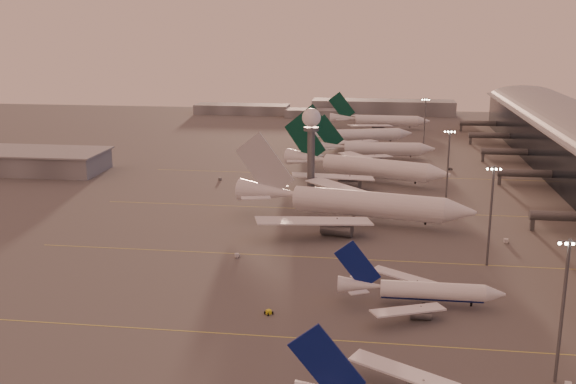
# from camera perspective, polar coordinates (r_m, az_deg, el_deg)

# --- Properties ---
(ground) EXTENTS (700.00, 700.00, 0.00)m
(ground) POSITION_cam_1_polar(r_m,az_deg,el_deg) (123.46, -6.32, -13.85)
(ground) COLOR #565454
(ground) RESTS_ON ground
(taxiway_markings) EXTENTS (180.00, 185.25, 0.02)m
(taxiway_markings) POSITION_cam_1_polar(r_m,az_deg,el_deg) (171.55, 8.11, -5.64)
(taxiway_markings) COLOR #E1D84F
(taxiway_markings) RESTS_ON ground
(hangar) EXTENTS (82.00, 27.00, 8.50)m
(hangar) POSITION_cam_1_polar(r_m,az_deg,el_deg) (291.39, -22.90, 2.52)
(hangar) COLOR slate
(hangar) RESTS_ON ground
(radar_tower) EXTENTS (6.40, 6.40, 31.10)m
(radar_tower) POSITION_cam_1_polar(r_m,az_deg,el_deg) (229.57, 1.98, 4.97)
(radar_tower) COLOR #53565B
(radar_tower) RESTS_ON ground
(mast_a) EXTENTS (3.60, 0.56, 25.00)m
(mast_a) POSITION_cam_1_polar(r_m,az_deg,el_deg) (118.31, 22.26, -8.84)
(mast_a) COLOR #53565B
(mast_a) RESTS_ON ground
(mast_b) EXTENTS (3.60, 0.56, 25.00)m
(mast_b) POSITION_cam_1_polar(r_m,az_deg,el_deg) (168.66, 16.79, -1.58)
(mast_b) COLOR #53565B
(mast_b) RESTS_ON ground
(mast_c) EXTENTS (3.60, 0.56, 25.00)m
(mast_c) POSITION_cam_1_polar(r_m,az_deg,el_deg) (221.06, 13.39, 2.32)
(mast_c) COLOR #53565B
(mast_c) RESTS_ON ground
(mast_d) EXTENTS (3.60, 0.56, 25.00)m
(mast_d) POSITION_cam_1_polar(r_m,az_deg,el_deg) (309.29, 11.49, 5.76)
(mast_d) COLOR #53565B
(mast_d) RESTS_ON ground
(distant_horizon) EXTENTS (165.00, 37.50, 9.00)m
(distant_horizon) POSITION_cam_1_polar(r_m,az_deg,el_deg) (434.67, 4.41, 7.08)
(distant_horizon) COLOR slate
(distant_horizon) RESTS_ON ground
(narrowbody_mid) EXTENTS (35.45, 28.34, 13.86)m
(narrowbody_mid) POSITION_cam_1_polar(r_m,az_deg,el_deg) (144.91, 11.12, -8.41)
(narrowbody_mid) COLOR white
(narrowbody_mid) RESTS_ON ground
(widebody_white) EXTENTS (72.10, 57.22, 25.64)m
(widebody_white) POSITION_cam_1_polar(r_m,az_deg,el_deg) (199.80, 5.46, -1.35)
(widebody_white) COLOR white
(widebody_white) RESTS_ON ground
(greentail_a) EXTENTS (62.79, 49.83, 23.82)m
(greentail_a) POSITION_cam_1_polar(r_m,az_deg,el_deg) (251.47, 6.52, 1.82)
(greentail_a) COLOR white
(greentail_a) RESTS_ON ground
(greentail_b) EXTENTS (53.45, 43.01, 19.42)m
(greentail_b) POSITION_cam_1_polar(r_m,az_deg,el_deg) (293.33, 7.30, 3.43)
(greentail_b) COLOR white
(greentail_b) RESTS_ON ground
(greentail_c) EXTENTS (53.89, 42.91, 20.10)m
(greentail_c) POSITION_cam_1_polar(r_m,az_deg,el_deg) (327.50, 5.93, 4.62)
(greentail_c) COLOR white
(greentail_c) RESTS_ON ground
(greentail_d) EXTENTS (55.78, 45.04, 20.26)m
(greentail_d) POSITION_cam_1_polar(r_m,az_deg,el_deg) (377.22, 7.77, 5.84)
(greentail_d) COLOR white
(greentail_d) RESTS_ON ground
(gsv_catering_a) EXTENTS (5.46, 3.08, 4.25)m
(gsv_catering_a) POSITION_cam_1_polar(r_m,az_deg,el_deg) (121.82, 22.81, -14.25)
(gsv_catering_a) COLOR silver
(gsv_catering_a) RESTS_ON ground
(gsv_tug_mid) EXTENTS (3.61, 3.57, 0.91)m
(gsv_tug_mid) POSITION_cam_1_polar(r_m,az_deg,el_deg) (139.23, -1.65, -10.15)
(gsv_tug_mid) COLOR yellow
(gsv_tug_mid) RESTS_ON ground
(gsv_truck_b) EXTENTS (4.78, 2.06, 1.88)m
(gsv_truck_b) POSITION_cam_1_polar(r_m,az_deg,el_deg) (155.55, 15.23, -7.78)
(gsv_truck_b) COLOR #525557
(gsv_truck_b) RESTS_ON ground
(gsv_truck_c) EXTENTS (5.81, 3.87, 2.21)m
(gsv_truck_c) POSITION_cam_1_polar(r_m,az_deg,el_deg) (171.05, -4.20, -5.20)
(gsv_truck_c) COLOR silver
(gsv_truck_c) RESTS_ON ground
(gsv_catering_b) EXTENTS (5.73, 2.95, 4.58)m
(gsv_catering_b) POSITION_cam_1_polar(r_m,az_deg,el_deg) (190.32, 18.08, -3.49)
(gsv_catering_b) COLOR silver
(gsv_catering_b) RESTS_ON ground
(gsv_tug_far) EXTENTS (3.31, 3.77, 0.92)m
(gsv_tug_far) POSITION_cam_1_polar(r_m,az_deg,el_deg) (217.30, 2.75, -1.10)
(gsv_tug_far) COLOR yellow
(gsv_tug_far) RESTS_ON ground
(gsv_truck_d) EXTENTS (2.55, 5.45, 2.12)m
(gsv_truck_d) POSITION_cam_1_polar(r_m,az_deg,el_deg) (253.74, -5.76, 1.23)
(gsv_truck_d) COLOR #525557
(gsv_truck_d) RESTS_ON ground
(gsv_tug_hangar) EXTENTS (3.71, 2.55, 0.98)m
(gsv_tug_hangar) POSITION_cam_1_polar(r_m,az_deg,el_deg) (277.91, 13.57, 1.92)
(gsv_tug_hangar) COLOR #525557
(gsv_tug_hangar) RESTS_ON ground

